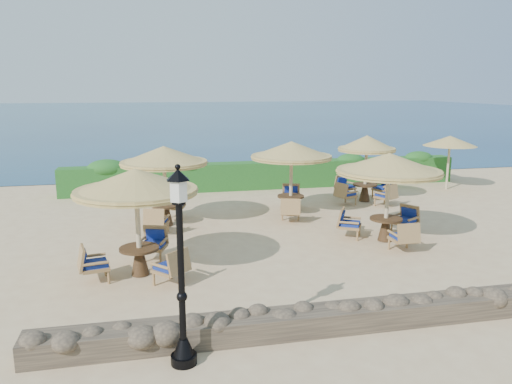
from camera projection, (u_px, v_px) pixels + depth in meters
The scene contains 11 objects.
ground at pixel (320, 232), 15.86m from camera, with size 120.00×120.00×0.00m, color #D1B485.
sea at pixel (179, 114), 82.77m from camera, with size 160.00×160.00×0.00m, color #0C2B4E.
hedge at pixel (268, 175), 22.62m from camera, with size 18.00×0.90×1.20m, color #194F1A.
stone_wall at pixel (425, 309), 9.89m from camera, with size 15.00×0.65×0.44m, color brown.
lamp_post at pixel (181, 276), 8.04m from camera, with size 0.44×0.44×3.31m.
extra_parasol at pixel (450, 141), 21.99m from camera, with size 2.30×2.30×2.41m.
cafe_set_0 at pixel (137, 198), 11.88m from camera, with size 2.96×2.96×2.65m.
cafe_set_1 at pixel (388, 176), 14.59m from camera, with size 3.09×3.09×2.65m.
cafe_set_2 at pixel (164, 165), 16.24m from camera, with size 2.86×2.88×2.65m.
cafe_set_3 at pixel (291, 159), 17.59m from camera, with size 2.89×2.89×2.65m.
cafe_set_4 at pixel (366, 160), 19.77m from camera, with size 2.85×2.85×2.65m.
Camera 1 is at (-5.22, -14.47, 4.56)m, focal length 35.00 mm.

